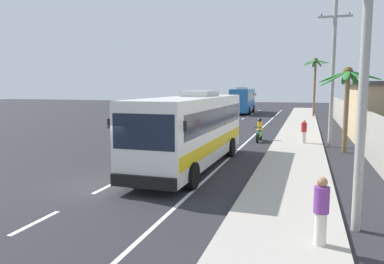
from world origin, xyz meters
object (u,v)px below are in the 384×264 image
(coach_bus_foreground, at_px, (192,128))
(palm_second, at_px, (315,74))
(utility_pole_nearest, at_px, (361,54))
(pedestrian_midwalk, at_px, (304,131))
(coach_bus_far_lane, at_px, (243,100))
(pedestrian_near_kerb, at_px, (321,210))
(motorcycle_beside_bus, at_px, (259,132))
(utility_pole_mid, at_px, (333,72))
(palm_nearest, at_px, (347,88))

(coach_bus_foreground, xyz_separation_m, palm_second, (6.06, 32.07, 3.52))
(utility_pole_nearest, bearing_deg, pedestrian_midwalk, 95.43)
(coach_bus_far_lane, height_order, pedestrian_near_kerb, coach_bus_far_lane)
(utility_pole_nearest, bearing_deg, motorcycle_beside_bus, 105.76)
(pedestrian_midwalk, xyz_separation_m, utility_pole_mid, (1.61, -0.28, 3.85))
(pedestrian_near_kerb, bearing_deg, utility_pole_mid, 120.07)
(utility_pole_nearest, xyz_separation_m, utility_pole_mid, (0.19, 14.68, 0.08))
(coach_bus_foreground, relative_size, pedestrian_midwalk, 7.04)
(coach_bus_far_lane, relative_size, motorcycle_beside_bus, 5.45)
(coach_bus_far_lane, xyz_separation_m, pedestrian_near_kerb, (9.25, -44.30, -0.95))
(pedestrian_midwalk, height_order, utility_pole_mid, utility_pole_mid)
(palm_second, bearing_deg, coach_bus_foreground, -100.70)
(utility_pole_mid, relative_size, palm_second, 1.24)
(coach_bus_far_lane, distance_m, utility_pole_mid, 30.01)
(coach_bus_foreground, relative_size, motorcycle_beside_bus, 5.56)
(coach_bus_far_lane, height_order, utility_pole_mid, utility_pole_mid)
(motorcycle_beside_bus, height_order, pedestrian_midwalk, pedestrian_midwalk)
(coach_bus_far_lane, height_order, utility_pole_nearest, utility_pole_nearest)
(pedestrian_near_kerb, relative_size, palm_nearest, 0.33)
(pedestrian_near_kerb, distance_m, utility_pole_nearest, 4.13)
(coach_bus_foreground, distance_m, palm_nearest, 9.95)
(utility_pole_mid, xyz_separation_m, palm_second, (-0.66, 23.76, 0.62))
(utility_pole_mid, bearing_deg, coach_bus_foreground, -128.97)
(utility_pole_mid, bearing_deg, palm_nearest, -70.23)
(coach_bus_far_lane, bearing_deg, utility_pole_mid, -69.78)
(coach_bus_foreground, distance_m, utility_pole_nearest, 9.55)
(pedestrian_midwalk, distance_m, palm_nearest, 4.32)
(utility_pole_nearest, distance_m, palm_nearest, 12.76)
(utility_pole_nearest, relative_size, utility_pole_mid, 0.96)
(coach_bus_foreground, xyz_separation_m, utility_pole_nearest, (6.53, -6.37, 2.81))
(pedestrian_near_kerb, height_order, palm_second, palm_second)
(coach_bus_foreground, bearing_deg, coach_bus_far_lane, 95.66)
(motorcycle_beside_bus, bearing_deg, utility_pole_mid, -12.93)
(coach_bus_foreground, distance_m, coach_bus_far_lane, 36.52)
(coach_bus_far_lane, bearing_deg, utility_pole_nearest, -76.65)
(coach_bus_foreground, relative_size, palm_second, 1.48)
(utility_pole_nearest, height_order, palm_nearest, utility_pole_nearest)
(utility_pole_mid, height_order, palm_second, utility_pole_mid)
(coach_bus_far_lane, bearing_deg, pedestrian_midwalk, -72.57)
(palm_second, bearing_deg, palm_nearest, -86.95)
(utility_pole_mid, distance_m, palm_nearest, 2.33)
(coach_bus_far_lane, height_order, pedestrian_midwalk, coach_bus_far_lane)
(coach_bus_foreground, distance_m, utility_pole_mid, 11.07)
(coach_bus_far_lane, relative_size, utility_pole_nearest, 1.22)
(motorcycle_beside_bus, height_order, utility_pole_nearest, utility_pole_nearest)
(coach_bus_foreground, xyz_separation_m, utility_pole_mid, (6.72, 8.31, 2.89))
(utility_pole_nearest, bearing_deg, palm_second, 90.70)
(coach_bus_far_lane, relative_size, palm_second, 1.45)
(utility_pole_mid, height_order, palm_nearest, utility_pole_mid)
(motorcycle_beside_bus, bearing_deg, palm_second, 80.08)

